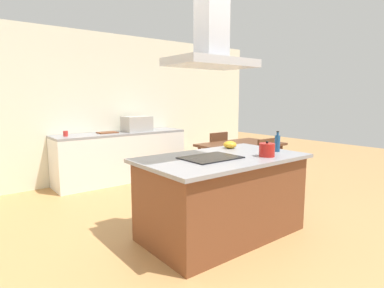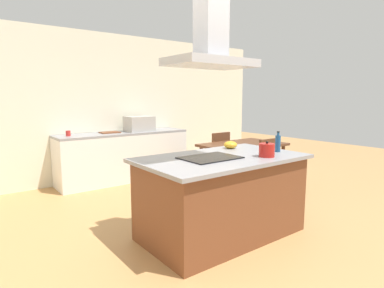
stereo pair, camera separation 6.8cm
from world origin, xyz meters
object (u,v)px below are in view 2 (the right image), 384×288
Objects in this scene: mixing_bowl at (230,145)px; chair_facing_island at (274,164)px; coffee_mug_red at (68,133)px; chair_facing_back_wall at (217,152)px; countertop_microwave at (139,124)px; dining_table at (243,148)px; olive_oil_bottle at (278,143)px; tea_kettle at (267,150)px; cooktop at (210,158)px; cutting_board at (110,132)px; range_hood at (211,41)px.

chair_facing_island is (1.18, 0.25, -0.44)m from mixing_bowl.
coffee_mug_red is at bearing 116.10° from mixing_bowl.
chair_facing_island and chair_facing_back_wall have the same top height.
countertop_microwave reaches higher than chair_facing_island.
countertop_microwave is (0.06, 2.54, 0.09)m from mixing_bowl.
countertop_microwave reaches higher than dining_table.
dining_table is 0.68m from chair_facing_back_wall.
tea_kettle is at bearing -159.82° from olive_oil_bottle.
tea_kettle is (0.55, -0.31, 0.07)m from cooktop.
chair_facing_island is (1.69, -2.34, -0.40)m from cutting_board.
cutting_board reaches higher than chair_facing_island.
coffee_mug_red is (-1.17, 3.20, -0.03)m from tea_kettle.
coffee_mug_red is at bearing 158.07° from chair_facing_back_wall.
countertop_microwave is (-0.21, 3.06, 0.04)m from olive_oil_bottle.
dining_table is 0.68m from chair_facing_island.
tea_kettle is 0.65× the size of cutting_board.
range_hood reaches higher than cutting_board.
mixing_bowl is (0.08, 0.65, -0.03)m from tea_kettle.
range_hood reaches higher than countertop_microwave.
chair_facing_back_wall is at bearing 90.00° from dining_table.
tea_kettle is 3.19m from countertop_microwave.
chair_facing_island is at bearing -63.90° from countertop_microwave.
olive_oil_bottle is 1.43m from range_hood.
olive_oil_bottle is 0.27× the size of chair_facing_island.
cooktop is at bearing -133.29° from chair_facing_back_wall.
mixing_bowl is 1.87× the size of coffee_mug_red.
coffee_mug_red reaches higher than chair_facing_back_wall.
cutting_board is at bearing 175.00° from countertop_microwave.
range_hood is (-0.11, -2.93, 1.19)m from cutting_board.
dining_table is (1.69, -1.68, -0.24)m from cutting_board.
countertop_microwave reaches higher than tea_kettle.
range_hood is at bearing 150.82° from tea_kettle.
chair_facing_back_wall is (1.12, -0.96, -0.53)m from countertop_microwave.
range_hood is at bearing -133.29° from chair_facing_back_wall.
mixing_bowl reaches higher than cooktop.
tea_kettle reaches higher than coffee_mug_red.
countertop_microwave reaches higher than cooktop.
chair_facing_island is (2.43, -2.31, -0.44)m from coffee_mug_red.
cooktop is at bearing 150.82° from tea_kettle.
countertop_microwave is (0.14, 3.19, 0.07)m from tea_kettle.
olive_oil_bottle is at bearing -11.18° from cooktop.
countertop_microwave is at bearing -0.78° from coffee_mug_red.
cutting_board is (-0.57, 0.05, -0.13)m from countertop_microwave.
olive_oil_bottle is at bearing -113.43° from chair_facing_back_wall.
range_hood is at bearing -92.22° from cutting_board.
mixing_bowl is 2.64m from cutting_board.
countertop_microwave is 0.56× the size of range_hood.
coffee_mug_red is 2.66m from chair_facing_back_wall.
chair_facing_back_wall is (1.69, -1.01, -0.40)m from cutting_board.
cooktop is 0.92m from olive_oil_bottle.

